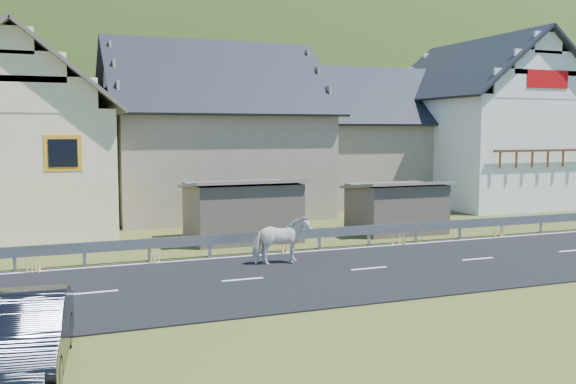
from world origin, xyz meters
name	(u,v)px	position (x,y,z in m)	size (l,w,h in m)	color
ground	(369,270)	(0.00, 0.00, 0.00)	(160.00, 160.00, 0.00)	#37421A
road	(369,269)	(0.00, 0.00, 0.02)	(60.00, 7.00, 0.04)	black
lane_markings	(369,268)	(0.00, 0.00, 0.04)	(60.00, 6.60, 0.01)	silver
guardrail	(320,233)	(0.00, 3.68, 0.56)	(28.10, 0.09, 0.75)	#93969B
shed_left	(242,212)	(-2.00, 6.50, 1.10)	(4.30, 3.30, 2.40)	brown
shed_right	(396,208)	(4.50, 6.00, 1.00)	(3.80, 2.90, 2.20)	brown
house_cream	(17,127)	(-10.00, 12.00, 4.36)	(7.80, 9.80, 8.30)	#F8EAAC
house_stone_a	(211,122)	(-1.00, 15.00, 4.63)	(10.80, 9.80, 8.90)	gray
house_stone_b	(367,130)	(9.00, 17.00, 4.24)	(9.80, 8.80, 8.10)	gray
house_white	(483,116)	(15.00, 14.00, 5.06)	(8.80, 10.80, 9.70)	white
mountain	(92,213)	(5.00, 180.00, -20.00)	(440.00, 280.00, 260.00)	#1E3D10
horse	(281,240)	(-2.24, 1.61, 0.79)	(1.78, 0.81, 1.50)	silver
car	(23,335)	(-9.58, -5.22, 0.68)	(1.45, 4.15, 1.37)	black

